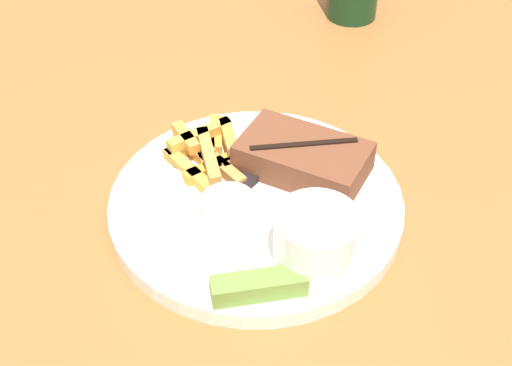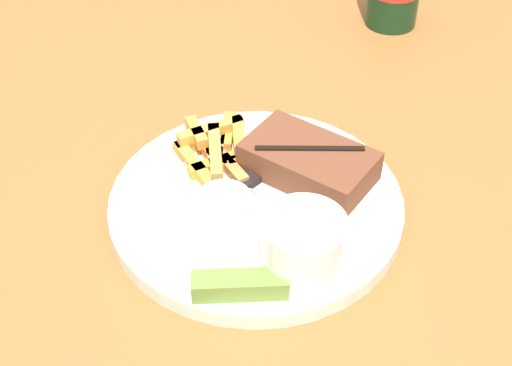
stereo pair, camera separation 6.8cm
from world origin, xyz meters
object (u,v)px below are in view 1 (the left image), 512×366
object	(u,v)px
pickle_spear	(259,286)
knife_utensil	(259,171)
dipping_sauce_cup	(226,208)
fork_utensil	(187,177)
steak_portion	(303,158)
dinner_plate	(256,205)
coleslaw_cup	(316,237)

from	to	relation	value
pickle_spear	knife_utensil	xyz separation A→B (m)	(-0.10, 0.12, -0.01)
dipping_sauce_cup	fork_utensil	xyz separation A→B (m)	(-0.07, 0.02, -0.01)
steak_portion	fork_utensil	xyz separation A→B (m)	(-0.08, -0.08, -0.01)
dinner_plate	knife_utensil	xyz separation A→B (m)	(-0.02, 0.03, 0.01)
dinner_plate	fork_utensil	distance (m)	0.08
steak_portion	coleslaw_cup	distance (m)	0.12
dinner_plate	dipping_sauce_cup	bearing A→B (deg)	-94.43
coleslaw_cup	knife_utensil	xyz separation A→B (m)	(-0.11, 0.06, -0.03)
dinner_plate	steak_portion	distance (m)	0.07
coleslaw_cup	dipping_sauce_cup	size ratio (longest dim) A/B	1.46
steak_portion	dipping_sauce_cup	xyz separation A→B (m)	(-0.01, -0.10, -0.00)
dipping_sauce_cup	knife_utensil	distance (m)	0.08
dipping_sauce_cup	knife_utensil	size ratio (longest dim) A/B	0.31
knife_utensil	pickle_spear	bearing A→B (deg)	-143.29
dinner_plate	steak_portion	xyz separation A→B (m)	(0.01, 0.06, 0.03)
steak_portion	coleslaw_cup	world-z (taller)	coleslaw_cup
steak_portion	pickle_spear	size ratio (longest dim) A/B	1.83
dinner_plate	coleslaw_cup	bearing A→B (deg)	-18.83
steak_portion	pickle_spear	world-z (taller)	steak_portion
steak_portion	pickle_spear	xyz separation A→B (m)	(0.07, -0.15, -0.01)
fork_utensil	pickle_spear	bearing A→B (deg)	-41.47
dinner_plate	dipping_sauce_cup	distance (m)	0.05
dinner_plate	fork_utensil	xyz separation A→B (m)	(-0.07, -0.02, 0.01)
dipping_sauce_cup	knife_utensil	xyz separation A→B (m)	(-0.02, 0.07, -0.01)
knife_utensil	coleslaw_cup	bearing A→B (deg)	-120.62
pickle_spear	fork_utensil	bearing A→B (deg)	154.48
coleslaw_cup	dipping_sauce_cup	bearing A→B (deg)	-174.08
dinner_plate	pickle_spear	bearing A→B (deg)	-50.34
pickle_spear	fork_utensil	size ratio (longest dim) A/B	0.58
steak_portion	dipping_sauce_cup	distance (m)	0.11
dinner_plate	coleslaw_cup	size ratio (longest dim) A/B	3.86
steak_portion	dinner_plate	bearing A→B (deg)	-99.83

